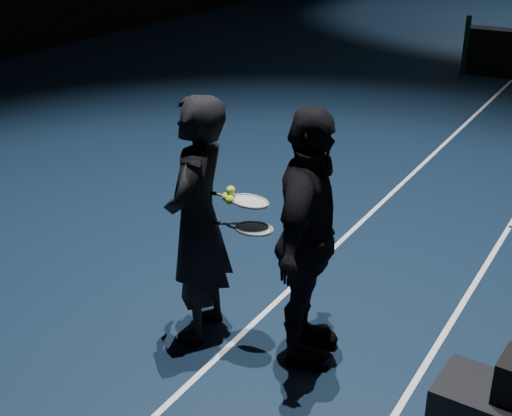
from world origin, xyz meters
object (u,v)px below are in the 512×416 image
(tennis_balls, at_px, (229,196))
(player_a, at_px, (198,222))
(racket_upper, at_px, (250,201))
(player_b, at_px, (307,240))
(racket_lower, at_px, (254,229))

(tennis_balls, bearing_deg, player_a, -169.16)
(tennis_balls, bearing_deg, racket_upper, 23.29)
(player_a, height_order, tennis_balls, player_a)
(player_a, distance_m, player_b, 0.85)
(tennis_balls, bearing_deg, racket_lower, 8.25)
(player_b, relative_size, racket_upper, 2.84)
(player_a, bearing_deg, racket_lower, 87.68)
(racket_upper, bearing_deg, player_a, -178.29)
(racket_lower, relative_size, tennis_balls, 5.67)
(player_b, bearing_deg, tennis_balls, 84.96)
(racket_upper, bearing_deg, player_b, -9.08)
(tennis_balls, bearing_deg, player_b, 9.24)
(racket_lower, distance_m, tennis_balls, 0.30)
(player_b, bearing_deg, player_a, 85.44)
(player_b, bearing_deg, racket_upper, 80.36)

